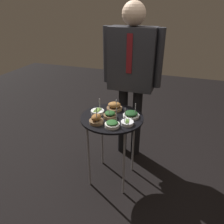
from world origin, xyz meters
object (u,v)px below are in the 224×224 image
at_px(bowl_roast_mid_left, 114,106).
at_px(bowl_spinach_front_right, 131,114).
at_px(bowl_spinach_front_center, 110,115).
at_px(bowl_roast_back_right, 96,119).
at_px(bowl_asparagus_far_rim, 127,123).
at_px(serving_cart, 112,123).
at_px(bowl_asparagus_mid_right, 98,112).
at_px(bowl_spinach_front_left, 112,124).
at_px(waiter_figure, 132,67).

relative_size(bowl_roast_mid_left, bowl_spinach_front_right, 1.01).
distance_m(bowl_roast_mid_left, bowl_spinach_front_right, 0.22).
distance_m(bowl_spinach_front_center, bowl_roast_back_right, 0.16).
height_order(bowl_roast_mid_left, bowl_asparagus_far_rim, bowl_asparagus_far_rim).
distance_m(serving_cart, bowl_spinach_front_right, 0.20).
xyz_separation_m(bowl_spinach_front_center, bowl_spinach_front_right, (0.18, 0.08, -0.00)).
xyz_separation_m(bowl_roast_mid_left, bowl_roast_back_right, (-0.06, -0.31, 0.00)).
bearing_deg(bowl_asparagus_mid_right, bowl_spinach_front_center, -17.70).
relative_size(bowl_asparagus_mid_right, bowl_asparagus_far_rim, 0.85).
bearing_deg(bowl_spinach_front_center, serving_cart, 64.80).
distance_m(bowl_spinach_front_center, bowl_asparagus_mid_right, 0.15).
relative_size(bowl_spinach_front_right, bowl_spinach_front_left, 0.87).
bearing_deg(bowl_spinach_front_right, bowl_spinach_front_left, -115.38).
bearing_deg(waiter_figure, bowl_asparagus_far_rim, -78.01).
bearing_deg(bowl_spinach_front_center, bowl_spinach_front_left, -63.82).
height_order(bowl_roast_mid_left, bowl_spinach_front_left, bowl_spinach_front_left).
xyz_separation_m(serving_cart, bowl_roast_back_right, (-0.09, -0.16, 0.10)).
xyz_separation_m(bowl_asparagus_far_rim, waiter_figure, (-0.13, 0.59, 0.34)).
height_order(serving_cart, bowl_spinach_front_left, bowl_spinach_front_left).
bearing_deg(bowl_roast_mid_left, bowl_spinach_front_center, -84.55).
bearing_deg(bowl_asparagus_far_rim, bowl_roast_mid_left, 129.27).
xyz_separation_m(bowl_roast_back_right, bowl_asparagus_far_rim, (0.27, 0.07, -0.02)).
distance_m(bowl_roast_back_right, waiter_figure, 0.75).
distance_m(bowl_asparagus_mid_right, bowl_spinach_front_left, 0.29).
xyz_separation_m(bowl_spinach_front_center, bowl_roast_back_right, (-0.08, -0.14, 0.01)).
bearing_deg(bowl_asparagus_mid_right, bowl_spinach_front_right, 6.31).
xyz_separation_m(bowl_roast_mid_left, bowl_asparagus_far_rim, (0.20, -0.25, -0.02)).
bearing_deg(bowl_roast_mid_left, bowl_spinach_front_left, -74.65).
bearing_deg(serving_cart, waiter_figure, 84.51).
relative_size(serving_cart, bowl_asparagus_far_rim, 4.36).
xyz_separation_m(bowl_roast_mid_left, bowl_spinach_front_right, (0.20, -0.10, -0.01)).
relative_size(serving_cart, bowl_spinach_front_center, 5.08).
bearing_deg(bowl_asparagus_far_rim, waiter_figure, 101.99).
distance_m(bowl_asparagus_mid_right, bowl_asparagus_far_rim, 0.35).
bearing_deg(bowl_roast_back_right, bowl_asparagus_mid_right, 109.20).
height_order(serving_cart, bowl_spinach_front_center, bowl_spinach_front_center).
xyz_separation_m(serving_cart, bowl_spinach_front_left, (0.06, -0.17, 0.09)).
bearing_deg(bowl_spinach_front_left, bowl_roast_mid_left, 105.35).
height_order(bowl_asparagus_mid_right, bowl_roast_mid_left, bowl_asparagus_mid_right).
bearing_deg(bowl_asparagus_mid_right, bowl_roast_back_right, -70.80).
relative_size(bowl_asparagus_far_rim, bowl_spinach_front_right, 1.10).
bearing_deg(bowl_spinach_front_right, bowl_spinach_front_center, -155.61).
distance_m(bowl_roast_back_right, bowl_spinach_front_right, 0.34).
distance_m(bowl_spinach_front_center, bowl_spinach_front_right, 0.20).
xyz_separation_m(bowl_asparagus_mid_right, bowl_asparagus_far_rim, (0.33, -0.11, -0.00)).
relative_size(bowl_spinach_front_right, waiter_figure, 0.09).
xyz_separation_m(serving_cart, bowl_roast_mid_left, (-0.03, 0.16, 0.10)).
bearing_deg(bowl_spinach_front_left, serving_cart, 109.70).
bearing_deg(bowl_spinach_front_right, bowl_roast_back_right, -140.31).
xyz_separation_m(bowl_spinach_front_center, bowl_roast_mid_left, (-0.02, 0.18, 0.01)).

